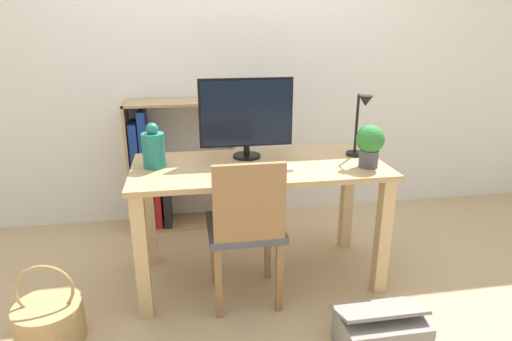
{
  "coord_description": "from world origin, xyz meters",
  "views": [
    {
      "loc": [
        -0.4,
        -2.27,
        1.47
      ],
      "look_at": [
        0.0,
        0.1,
        0.65
      ],
      "focal_mm": 30.0,
      "sensor_mm": 36.0,
      "label": 1
    }
  ],
  "objects": [
    {
      "name": "wall_back",
      "position": [
        0.0,
        1.0,
        1.3
      ],
      "size": [
        8.0,
        0.05,
        2.6
      ],
      "color": "silver",
      "rests_on": "ground_plane"
    },
    {
      "name": "keyboard",
      "position": [
        -0.03,
        -0.11,
        0.73
      ],
      "size": [
        0.39,
        0.11,
        0.02
      ],
      "color": "silver",
      "rests_on": "desk"
    },
    {
      "name": "monitor",
      "position": [
        -0.05,
        0.14,
        0.98
      ],
      "size": [
        0.55,
        0.16,
        0.47
      ],
      "color": "black",
      "rests_on": "desk"
    },
    {
      "name": "bookshelf",
      "position": [
        -0.58,
        0.82,
        0.43
      ],
      "size": [
        0.77,
        0.28,
        0.96
      ],
      "color": "tan",
      "rests_on": "ground_plane"
    },
    {
      "name": "storage_box",
      "position": [
        0.45,
        -0.73,
        0.1
      ],
      "size": [
        0.4,
        0.3,
        0.25
      ],
      "color": "gray",
      "rests_on": "ground_plane"
    },
    {
      "name": "basket",
      "position": [
        -1.1,
        -0.39,
        0.11
      ],
      "size": [
        0.32,
        0.32,
        0.42
      ],
      "color": "tan",
      "rests_on": "ground_plane"
    },
    {
      "name": "ground_plane",
      "position": [
        0.0,
        0.0,
        0.0
      ],
      "size": [
        10.0,
        10.0,
        0.0
      ],
      "primitive_type": "plane",
      "color": "tan"
    },
    {
      "name": "desk",
      "position": [
        0.0,
        0.0,
        0.59
      ],
      "size": [
        1.42,
        0.66,
        0.73
      ],
      "color": "tan",
      "rests_on": "ground_plane"
    },
    {
      "name": "chair",
      "position": [
        -0.11,
        -0.25,
        0.47
      ],
      "size": [
        0.4,
        0.4,
        0.85
      ],
      "rotation": [
        0.0,
        0.0,
        -0.1
      ],
      "color": "#4C4C51",
      "rests_on": "ground_plane"
    },
    {
      "name": "potted_plant",
      "position": [
        0.59,
        -0.15,
        0.86
      ],
      "size": [
        0.15,
        0.15,
        0.24
      ],
      "color": "#4C4C51",
      "rests_on": "desk"
    },
    {
      "name": "vase",
      "position": [
        -0.58,
        0.04,
        0.83
      ],
      "size": [
        0.12,
        0.12,
        0.25
      ],
      "color": "#1E7266",
      "rests_on": "desk"
    },
    {
      "name": "desk_lamp",
      "position": [
        0.6,
        0.02,
        0.95
      ],
      "size": [
        0.1,
        0.19,
        0.38
      ],
      "color": "black",
      "rests_on": "desk"
    }
  ]
}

